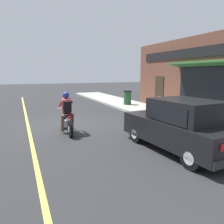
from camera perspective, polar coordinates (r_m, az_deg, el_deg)
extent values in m
plane|color=#2B2B2D|center=(10.20, -10.82, -3.17)|extent=(80.00, 80.00, 0.00)
cube|color=#ADAAA3|center=(14.76, 6.08, 1.34)|extent=(2.60, 22.00, 0.14)
cube|color=#D1C64C|center=(12.92, -21.57, -0.88)|extent=(0.12, 19.80, 0.01)
cube|color=brown|center=(12.41, 21.59, 8.45)|extent=(0.50, 10.99, 4.20)
cube|color=black|center=(11.29, 25.32, 5.29)|extent=(0.04, 4.61, 2.10)
cube|color=black|center=(11.30, 25.37, 5.29)|extent=(0.02, 4.83, 2.20)
cube|color=#2D2319|center=(14.61, 12.20, 4.96)|extent=(0.04, 0.90, 2.10)
cube|color=#235623|center=(11.03, 24.64, 11.50)|extent=(0.81, 5.27, 0.24)
cube|color=black|center=(12.25, 21.02, 14.34)|extent=(0.06, 9.34, 0.50)
cylinder|color=black|center=(9.44, -12.42, -2.37)|extent=(0.12, 0.62, 0.62)
cylinder|color=silver|center=(9.44, -12.42, -2.37)|extent=(0.13, 0.22, 0.22)
cylinder|color=black|center=(8.10, -10.83, -4.40)|extent=(0.12, 0.62, 0.62)
cylinder|color=silver|center=(8.10, -10.83, -4.40)|extent=(0.13, 0.22, 0.22)
cube|color=silver|center=(8.70, -11.65, -2.86)|extent=(0.29, 0.41, 0.24)
ellipsoid|color=#196B33|center=(8.86, -12.02, 0.06)|extent=(0.32, 0.53, 0.24)
cube|color=black|center=(8.40, -11.47, -0.74)|extent=(0.28, 0.57, 0.10)
cylinder|color=silver|center=(9.28, -12.39, -0.60)|extent=(0.08, 0.33, 0.68)
cylinder|color=silver|center=(9.12, -12.34, 1.00)|extent=(0.56, 0.06, 0.04)
sphere|color=silver|center=(9.30, -12.48, 0.43)|extent=(0.16, 0.16, 0.16)
cylinder|color=silver|center=(8.37, -10.07, -4.03)|extent=(0.10, 0.55, 0.08)
cube|color=red|center=(8.05, -11.00, -1.42)|extent=(0.12, 0.06, 0.08)
cylinder|color=brown|center=(8.60, -12.76, -2.80)|extent=(0.15, 0.35, 0.71)
cylinder|color=brown|center=(8.66, -10.41, -2.62)|extent=(0.15, 0.35, 0.71)
cube|color=#B23333|center=(8.52, -11.76, 1.59)|extent=(0.35, 0.34, 0.57)
cylinder|color=#B23333|center=(8.72, -13.33, 1.98)|extent=(0.11, 0.52, 0.26)
cylinder|color=#B23333|center=(8.79, -10.75, 2.14)|extent=(0.11, 0.52, 0.26)
sphere|color=navy|center=(8.53, -11.93, 4.37)|extent=(0.26, 0.26, 0.26)
cube|color=black|center=(8.37, -11.58, 1.57)|extent=(0.29, 0.25, 0.42)
cylinder|color=black|center=(7.45, 6.36, -5.63)|extent=(0.22, 0.61, 0.60)
cylinder|color=silver|center=(7.45, 6.36, -5.63)|extent=(0.22, 0.34, 0.33)
cylinder|color=black|center=(8.31, 14.69, -4.24)|extent=(0.22, 0.61, 0.60)
cylinder|color=silver|center=(8.31, 14.69, -4.24)|extent=(0.22, 0.34, 0.33)
cylinder|color=black|center=(5.71, 20.00, -11.19)|extent=(0.22, 0.61, 0.60)
cylinder|color=silver|center=(5.71, 20.00, -11.19)|extent=(0.22, 0.34, 0.33)
cube|color=black|center=(6.91, 16.96, -4.70)|extent=(1.89, 3.80, 0.70)
cube|color=black|center=(6.61, 18.75, 0.21)|extent=(1.57, 1.99, 0.66)
cube|color=black|center=(7.24, 13.80, 0.88)|extent=(1.35, 0.44, 0.51)
cube|color=black|center=(6.12, 13.99, -0.51)|extent=(0.13, 1.52, 0.46)
cube|color=black|center=(7.14, 22.80, 0.50)|extent=(0.13, 1.52, 0.46)
cube|color=silver|center=(8.00, 5.08, -1.41)|extent=(0.24, 0.06, 0.14)
cube|color=red|center=(5.34, 27.09, -8.20)|extent=(0.20, 0.05, 0.16)
cube|color=silver|center=(8.58, 10.83, -0.77)|extent=(0.24, 0.06, 0.14)
cube|color=#28282B|center=(8.33, 8.11, -3.61)|extent=(1.61, 0.23, 0.20)
cylinder|color=red|center=(12.89, 12.21, 0.56)|extent=(0.24, 0.24, 0.16)
cylinder|color=red|center=(12.83, 12.27, 2.19)|extent=(0.18, 0.18, 0.58)
sphere|color=red|center=(12.79, 12.32, 3.65)|extent=(0.20, 0.20, 0.20)
cylinder|color=red|center=(12.75, 11.80, 2.38)|extent=(0.10, 0.08, 0.08)
cylinder|color=red|center=(12.90, 12.75, 2.44)|extent=(0.10, 0.08, 0.08)
cylinder|color=#23512D|center=(15.30, 4.05, 3.65)|extent=(0.52, 0.52, 0.90)
cylinder|color=black|center=(15.25, 4.07, 5.48)|extent=(0.56, 0.56, 0.08)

